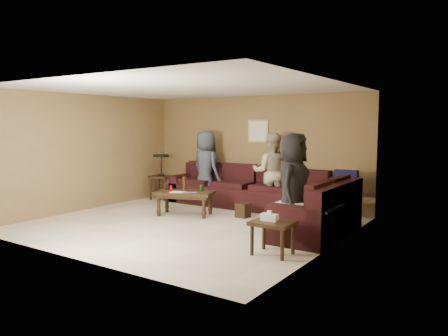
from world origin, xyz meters
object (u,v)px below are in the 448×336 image
(sectional_sofa, at_px, (265,200))
(person_right, at_px, (293,186))
(coffee_table, at_px, (184,195))
(person_left, at_px, (206,167))
(waste_bin, at_px, (243,210))
(side_table_right, at_px, (272,226))
(person_middle, at_px, (271,172))
(end_table_left, at_px, (161,176))

(sectional_sofa, xyz_separation_m, person_right, (1.20, -1.30, 0.54))
(coffee_table, distance_m, person_right, 2.67)
(coffee_table, height_order, person_left, person_left)
(waste_bin, relative_size, person_right, 0.17)
(sectional_sofa, relative_size, person_left, 2.73)
(person_left, height_order, person_right, person_right)
(side_table_right, height_order, person_left, person_left)
(waste_bin, xyz_separation_m, person_middle, (0.17, 0.88, 0.70))
(side_table_right, bearing_deg, sectional_sofa, 120.48)
(coffee_table, distance_m, waste_bin, 1.24)
(person_middle, distance_m, person_right, 2.22)
(waste_bin, relative_size, person_middle, 0.17)
(side_table_right, xyz_separation_m, person_right, (-0.16, 1.02, 0.44))
(person_right, bearing_deg, person_middle, 27.05)
(waste_bin, relative_size, person_left, 0.17)
(person_middle, height_order, person_right, person_right)
(coffee_table, xyz_separation_m, waste_bin, (1.10, 0.49, -0.27))
(sectional_sofa, height_order, side_table_right, sectional_sofa)
(side_table_right, bearing_deg, end_table_left, 149.55)
(sectional_sofa, height_order, person_middle, person_middle)
(sectional_sofa, distance_m, waste_bin, 0.52)
(sectional_sofa, relative_size, person_middle, 2.77)
(person_left, xyz_separation_m, person_middle, (1.70, 0.04, -0.01))
(coffee_table, height_order, end_table_left, end_table_left)
(coffee_table, relative_size, person_middle, 0.78)
(side_table_right, relative_size, person_left, 0.37)
(waste_bin, height_order, person_left, person_left)
(sectional_sofa, height_order, person_right, person_right)
(person_middle, bearing_deg, person_left, -23.01)
(side_table_right, height_order, waste_bin, side_table_right)
(side_table_right, bearing_deg, person_right, 98.88)
(sectional_sofa, bearing_deg, person_left, 166.35)
(waste_bin, height_order, person_middle, person_middle)
(coffee_table, relative_size, waste_bin, 4.58)
(end_table_left, bearing_deg, coffee_table, -35.00)
(sectional_sofa, height_order, person_left, person_left)
(side_table_right, relative_size, person_middle, 0.37)
(waste_bin, distance_m, person_middle, 1.14)
(person_middle, xyz_separation_m, person_right, (1.32, -1.79, 0.02))
(coffee_table, xyz_separation_m, person_right, (2.60, -0.42, 0.44))
(coffee_table, distance_m, side_table_right, 3.10)
(waste_bin, distance_m, person_right, 1.89)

